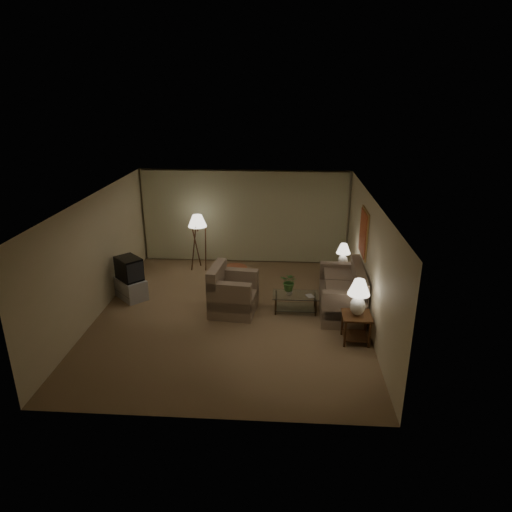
% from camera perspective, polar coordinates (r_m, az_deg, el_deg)
% --- Properties ---
extents(ground, '(7.00, 7.00, 0.00)m').
position_cam_1_polar(ground, '(10.51, -3.08, -7.26)').
color(ground, '#8B6B4C').
rests_on(ground, ground).
extents(room_shell, '(6.04, 7.02, 2.72)m').
position_cam_1_polar(room_shell, '(11.25, -2.24, 4.25)').
color(room_shell, beige).
rests_on(room_shell, ground).
extents(sofa, '(1.96, 1.08, 0.84)m').
position_cam_1_polar(sofa, '(10.66, 10.61, -4.68)').
color(sofa, gray).
rests_on(sofa, ground).
extents(armchair, '(1.26, 1.22, 0.88)m').
position_cam_1_polar(armchair, '(10.44, -2.83, -4.78)').
color(armchair, gray).
rests_on(armchair, ground).
extents(side_table_near, '(0.58, 0.58, 0.60)m').
position_cam_1_polar(side_table_near, '(9.49, 12.40, -8.16)').
color(side_table_near, '#361B0E').
rests_on(side_table_near, ground).
extents(side_table_far, '(0.51, 0.43, 0.60)m').
position_cam_1_polar(side_table_far, '(11.82, 10.68, -2.20)').
color(side_table_far, '#361B0E').
rests_on(side_table_far, ground).
extents(table_lamp_near, '(0.44, 0.44, 0.76)m').
position_cam_1_polar(table_lamp_near, '(9.21, 12.70, -4.70)').
color(table_lamp_near, silver).
rests_on(table_lamp_near, side_table_near).
extents(table_lamp_far, '(0.35, 0.35, 0.61)m').
position_cam_1_polar(table_lamp_far, '(11.62, 10.86, 0.34)').
color(table_lamp_far, silver).
rests_on(table_lamp_far, side_table_far).
extents(coffee_table, '(1.05, 0.57, 0.41)m').
position_cam_1_polar(coffee_table, '(10.55, 4.97, -5.52)').
color(coffee_table, silver).
rests_on(coffee_table, ground).
extents(tv_cabinet, '(1.31, 1.31, 0.50)m').
position_cam_1_polar(tv_cabinet, '(11.58, -15.35, -3.91)').
color(tv_cabinet, '#B1B2B4').
rests_on(tv_cabinet, ground).
extents(crt_tv, '(1.10, 1.10, 0.55)m').
position_cam_1_polar(crt_tv, '(11.38, -15.60, -1.51)').
color(crt_tv, black).
rests_on(crt_tv, tv_cabinet).
extents(floor_lamp, '(0.51, 0.51, 1.58)m').
position_cam_1_polar(floor_lamp, '(12.82, -7.23, 1.85)').
color(floor_lamp, '#361B0E').
rests_on(floor_lamp, ground).
extents(ottoman, '(0.64, 0.64, 0.42)m').
position_cam_1_polar(ottoman, '(12.08, -2.63, -2.33)').
color(ottoman, '#B6603D').
rests_on(ottoman, ground).
extents(vase, '(0.18, 0.18, 0.16)m').
position_cam_1_polar(vase, '(10.46, 4.18, -4.43)').
color(vase, silver).
rests_on(vase, coffee_table).
extents(flowers, '(0.49, 0.47, 0.43)m').
position_cam_1_polar(flowers, '(10.34, 4.22, -2.94)').
color(flowers, '#427835').
rests_on(flowers, vase).
extents(book, '(0.22, 0.25, 0.02)m').
position_cam_1_polar(book, '(10.41, 6.38, -5.06)').
color(book, olive).
rests_on(book, coffee_table).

